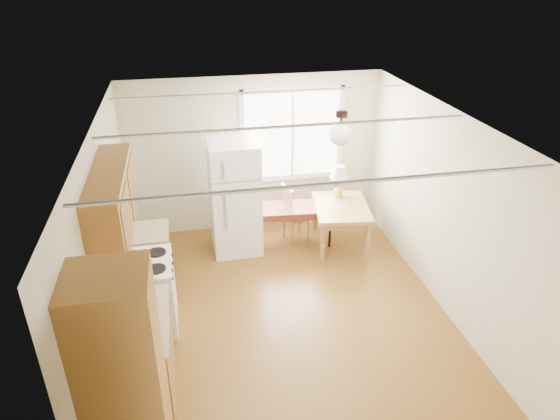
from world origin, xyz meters
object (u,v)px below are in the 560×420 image
object	(u,v)px
bench	(290,211)
chair	(292,210)
refrigerator	(235,197)
dining_table	(341,212)

from	to	relation	value
bench	chair	distance (m)	0.15
bench	chair	bearing A→B (deg)	71.70
chair	refrigerator	bearing A→B (deg)	168.80
refrigerator	dining_table	size ratio (longest dim) A/B	1.47
dining_table	refrigerator	bearing A→B (deg)	-179.03
bench	dining_table	bearing A→B (deg)	-5.93
refrigerator	chair	bearing A→B (deg)	2.82
dining_table	chair	world-z (taller)	chair
dining_table	chair	bearing A→B (deg)	167.26
chair	dining_table	bearing A→B (deg)	-36.73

